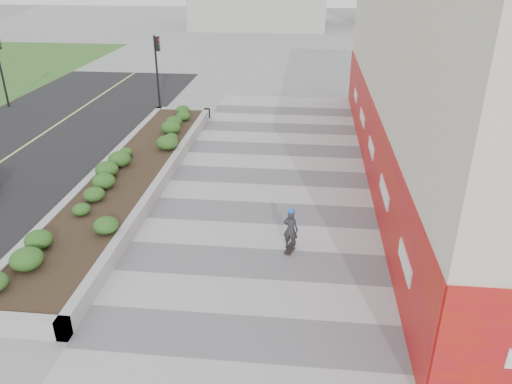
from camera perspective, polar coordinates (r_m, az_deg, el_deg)
ground at (r=13.54m, az=-1.16°, el=-12.33°), size 160.00×160.00×0.00m
walkway at (r=15.99m, az=0.17°, el=-5.73°), size 8.00×36.00×0.01m
building at (r=20.81m, az=21.93°, el=11.75°), size 6.04×24.08×8.00m
planter at (r=20.47m, az=-14.16°, el=2.08°), size 3.00×18.00×0.90m
traffic_signal_near at (r=29.90m, az=-11.20°, el=14.42°), size 0.33×0.28×4.20m
traffic_signal_far at (r=33.31m, az=-27.22°, el=13.27°), size 0.33×0.28×4.20m
manhole_cover at (r=15.96m, az=1.96°, el=-5.83°), size 0.44×0.44×0.01m
skateboarder at (r=15.26m, az=3.98°, el=-4.28°), size 0.55×0.75×1.45m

